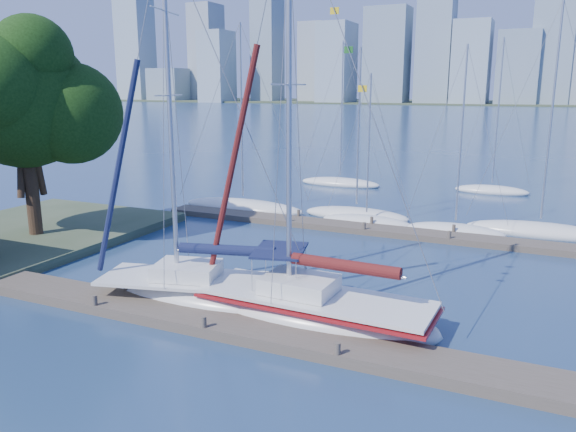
% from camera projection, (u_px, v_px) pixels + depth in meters
% --- Properties ---
extents(ground, '(700.00, 700.00, 0.00)m').
position_uv_depth(ground, '(218.00, 328.00, 20.74)').
color(ground, '#172D49').
rests_on(ground, ground).
extents(near_dock, '(26.00, 2.00, 0.40)m').
position_uv_depth(near_dock, '(217.00, 323.00, 20.70)').
color(near_dock, '#4D4338').
rests_on(near_dock, ground).
extents(far_dock, '(30.00, 1.80, 0.36)m').
position_uv_depth(far_dock, '(384.00, 231.00, 34.10)').
color(far_dock, '#4D4338').
rests_on(far_dock, ground).
extents(far_shore, '(800.00, 100.00, 1.50)m').
position_uv_depth(far_shore, '(526.00, 104.00, 304.74)').
color(far_shore, '#38472D').
rests_on(far_shore, ground).
extents(tree, '(9.77, 8.88, 12.38)m').
position_uv_depth(tree, '(22.00, 97.00, 30.40)').
color(tree, black).
rests_on(tree, ground).
extents(sailboat_navy, '(9.50, 5.05, 15.03)m').
position_uv_depth(sailboat_navy, '(202.00, 277.00, 22.93)').
color(sailboat_navy, silver).
rests_on(sailboat_navy, ground).
extents(sailboat_maroon, '(9.55, 3.43, 15.73)m').
position_uv_depth(sailboat_maroon, '(315.00, 294.00, 20.94)').
color(sailboat_maroon, silver).
rests_on(sailboat_maroon, ground).
extents(bg_boat_0, '(9.76, 4.83, 13.36)m').
position_uv_depth(bg_boat_0, '(243.00, 207.00, 40.46)').
color(bg_boat_0, silver).
rests_on(bg_boat_0, ground).
extents(bg_boat_1, '(7.37, 2.43, 11.55)m').
position_uv_depth(bg_boat_1, '(356.00, 215.00, 38.06)').
color(bg_boat_1, silver).
rests_on(bg_boat_1, ground).
extents(bg_boat_2, '(6.22, 3.16, 9.82)m').
position_uv_depth(bg_boat_2, '(366.00, 222.00, 36.26)').
color(bg_boat_2, silver).
rests_on(bg_boat_2, ground).
extents(bg_boat_3, '(6.05, 2.29, 11.39)m').
position_uv_depth(bg_boat_3, '(455.00, 230.00, 34.00)').
color(bg_boat_3, silver).
rests_on(bg_boat_3, ground).
extents(bg_boat_4, '(8.71, 3.13, 13.81)m').
position_uv_depth(bg_boat_4, '(540.00, 231.00, 33.70)').
color(bg_boat_4, silver).
rests_on(bg_boat_4, ground).
extents(bg_boat_6, '(7.65, 3.24, 12.94)m').
position_uv_depth(bg_boat_6, '(340.00, 183.00, 50.86)').
color(bg_boat_6, silver).
rests_on(bg_boat_6, ground).
extents(bg_boat_7, '(6.31, 3.87, 12.87)m').
position_uv_depth(bg_boat_7, '(492.00, 190.00, 47.16)').
color(bg_boat_7, silver).
rests_on(bg_boat_7, ground).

